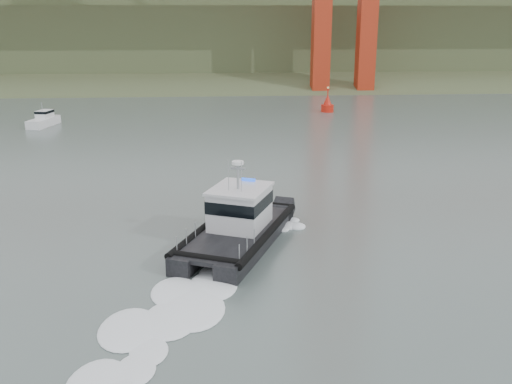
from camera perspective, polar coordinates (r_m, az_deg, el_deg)
ground at (r=28.80m, az=-2.05°, el=-8.64°), size 400.00×400.00×0.00m
headlands at (r=151.58m, az=-4.10°, el=14.77°), size 500.00×105.36×27.12m
patrol_boat at (r=32.62m, az=-1.80°, el=-3.10°), size 7.56×11.06×5.05m
motorboat at (r=74.43m, az=-20.45°, el=6.77°), size 2.95×5.58×2.93m
nav_buoy at (r=81.37m, az=7.16°, el=8.64°), size 1.78×1.78×3.70m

